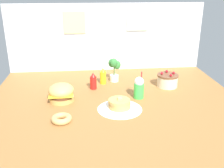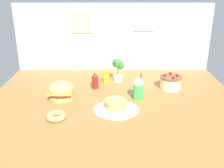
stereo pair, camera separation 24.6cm
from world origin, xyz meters
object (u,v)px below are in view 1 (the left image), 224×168
pancake_stack (120,105)px  mustard_bottle (103,76)px  potted_plant (114,69)px  ketchup_bottle (93,81)px  cream_soda_cup (139,88)px  burger (61,93)px  layer_cake (167,80)px  donut_pink_glaze (61,119)px

pancake_stack → mustard_bottle: mustard_bottle is taller
mustard_bottle → potted_plant: 0.16m
pancake_stack → ketchup_bottle: size_ratio=1.70×
cream_soda_cup → ketchup_bottle: bearing=147.3°
pancake_stack → ketchup_bottle: (-0.21, 0.50, 0.04)m
burger → pancake_stack: size_ratio=0.78×
ketchup_bottle → pancake_stack: bearing=-67.1°
burger → pancake_stack: burger is taller
pancake_stack → layer_cake: size_ratio=1.36×
layer_cake → mustard_bottle: mustard_bottle is taller
mustard_bottle → donut_pink_glaze: 0.90m
mustard_bottle → donut_pink_glaze: size_ratio=1.08×
burger → pancake_stack: (0.52, -0.23, -0.04)m
pancake_stack → donut_pink_glaze: pancake_stack is taller
ketchup_bottle → donut_pink_glaze: 0.73m
ketchup_bottle → donut_pink_glaze: (-0.28, -0.67, -0.06)m
donut_pink_glaze → potted_plant: potted_plant is taller
pancake_stack → donut_pink_glaze: size_ratio=1.83×
pancake_stack → cream_soda_cup: cream_soda_cup is taller
burger → layer_cake: bearing=13.0°
cream_soda_cup → donut_pink_glaze: size_ratio=1.61×
pancake_stack → layer_cake: 0.75m
pancake_stack → ketchup_bottle: bearing=112.9°
pancake_stack → layer_cake: bearing=40.2°
burger → mustard_bottle: mustard_bottle is taller
layer_cake → cream_soda_cup: 0.45m
ketchup_bottle → potted_plant: 0.32m
donut_pink_glaze → cream_soda_cup: bearing=29.2°
burger → layer_cake: 1.12m
burger → mustard_bottle: (0.42, 0.41, 0.00)m
cream_soda_cup → pancake_stack: bearing=-133.7°
layer_cake → mustard_bottle: bearing=167.0°
burger → ketchup_bottle: (0.31, 0.26, 0.00)m
pancake_stack → cream_soda_cup: 0.32m
mustard_bottle → ketchup_bottle: bearing=-127.6°
pancake_stack → mustard_bottle: bearing=98.7°
burger → ketchup_bottle: bearing=40.5°
ketchup_bottle → cream_soda_cup: bearing=-32.7°
pancake_stack → ketchup_bottle: ketchup_bottle is taller
ketchup_bottle → cream_soda_cup: (0.43, -0.27, 0.02)m
burger → donut_pink_glaze: bearing=-86.0°
pancake_stack → cream_soda_cup: bearing=46.3°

